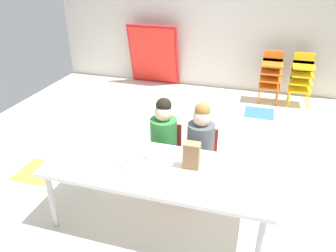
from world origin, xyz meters
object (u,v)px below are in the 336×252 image
object	(u,v)px
craft_table	(159,172)
folded_activity_table	(154,55)
kid_chair_orange_stack	(271,74)
paper_plate_center_table	(119,160)
kid_chair_yellow_stack	(302,76)
donut_powdered_on_plate	(149,155)
seated_child_near_camera	(164,133)
paper_bag_brown	(192,155)
paper_plate_near_edge	(149,156)
donut_powdered_loose	(125,164)
seated_child_middle_seat	(201,139)

from	to	relation	value
craft_table	folded_activity_table	distance (m)	3.57
kid_chair_orange_stack	paper_plate_center_table	distance (m)	3.34
kid_chair_yellow_stack	donut_powdered_on_plate	world-z (taller)	kid_chair_yellow_stack
seated_child_near_camera	folded_activity_table	bearing A→B (deg)	110.70
kid_chair_yellow_stack	paper_bag_brown	bearing A→B (deg)	-109.18
paper_plate_near_edge	donut_powdered_on_plate	size ratio (longest dim) A/B	1.77
paper_bag_brown	paper_plate_center_table	distance (m)	0.61
kid_chair_yellow_stack	paper_plate_near_edge	world-z (taller)	kid_chair_yellow_stack
seated_child_near_camera	paper_bag_brown	bearing A→B (deg)	-52.85
folded_activity_table	donut_powdered_loose	world-z (taller)	folded_activity_table
kid_chair_yellow_stack	donut_powdered_on_plate	bearing A→B (deg)	-115.52
folded_activity_table	paper_plate_near_edge	size ratio (longest dim) A/B	6.04
seated_child_middle_seat	paper_bag_brown	bearing A→B (deg)	-87.56
seated_child_middle_seat	seated_child_near_camera	bearing A→B (deg)	180.00
craft_table	paper_plate_center_table	xyz separation A→B (m)	(-0.35, 0.00, 0.05)
paper_plate_near_edge	paper_plate_center_table	bearing A→B (deg)	-152.59
folded_activity_table	paper_plate_center_table	size ratio (longest dim) A/B	6.04
paper_plate_center_table	paper_plate_near_edge	bearing A→B (deg)	27.41
paper_bag_brown	kid_chair_orange_stack	bearing A→B (deg)	78.76
paper_plate_center_table	donut_powdered_on_plate	size ratio (longest dim) A/B	1.77
paper_plate_center_table	donut_powdered_on_plate	world-z (taller)	donut_powdered_on_plate
seated_child_near_camera	donut_powdered_on_plate	xyz separation A→B (m)	(0.02, -0.47, 0.04)
craft_table	paper_plate_center_table	distance (m)	0.35
seated_child_near_camera	donut_powdered_on_plate	size ratio (longest dim) A/B	9.02
donut_powdered_on_plate	folded_activity_table	bearing A→B (deg)	108.19
craft_table	donut_powdered_loose	world-z (taller)	donut_powdered_loose
kid_chair_orange_stack	donut_powdered_loose	distance (m)	3.37
paper_plate_near_edge	paper_plate_center_table	xyz separation A→B (m)	(-0.23, -0.12, 0.00)
seated_child_middle_seat	kid_chair_yellow_stack	world-z (taller)	seated_child_middle_seat
donut_powdered_loose	donut_powdered_on_plate	bearing A→B (deg)	51.99
paper_plate_near_edge	donut_powdered_on_plate	distance (m)	0.02
kid_chair_yellow_stack	paper_bag_brown	size ratio (longest dim) A/B	3.64
craft_table	paper_plate_center_table	world-z (taller)	paper_plate_center_table
seated_child_middle_seat	paper_plate_center_table	distance (m)	0.83
seated_child_near_camera	donut_powdered_on_plate	distance (m)	0.47
donut_powdered_on_plate	craft_table	bearing A→B (deg)	-45.48
kid_chair_yellow_stack	folded_activity_table	size ratio (longest dim) A/B	0.74
paper_plate_near_edge	donut_powdered_loose	world-z (taller)	donut_powdered_loose
kid_chair_orange_stack	paper_bag_brown	distance (m)	3.11
donut_powdered_on_plate	paper_plate_center_table	bearing A→B (deg)	-152.59
craft_table	kid_chair_yellow_stack	size ratio (longest dim) A/B	2.30
kid_chair_yellow_stack	folded_activity_table	world-z (taller)	folded_activity_table
kid_chair_yellow_stack	kid_chair_orange_stack	bearing A→B (deg)	180.00
paper_plate_center_table	donut_powdered_on_plate	distance (m)	0.26
folded_activity_table	seated_child_middle_seat	bearing A→B (deg)	-62.94
seated_child_middle_seat	paper_plate_center_table	world-z (taller)	seated_child_middle_seat
kid_chair_yellow_stack	paper_plate_near_edge	bearing A→B (deg)	-115.52
seated_child_middle_seat	donut_powdered_on_plate	world-z (taller)	seated_child_middle_seat
paper_plate_near_edge	paper_plate_center_table	size ratio (longest dim) A/B	1.00
kid_chair_orange_stack	folded_activity_table	size ratio (longest dim) A/B	0.74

